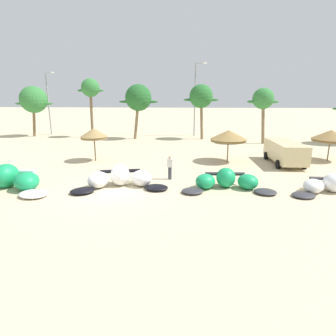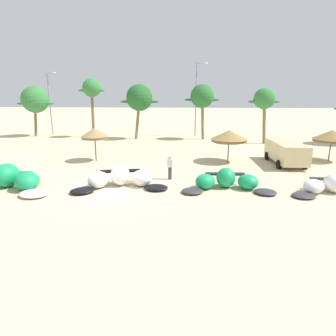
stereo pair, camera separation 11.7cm
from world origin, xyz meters
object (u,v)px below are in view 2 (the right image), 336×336
(palm_leftmost, at_px, (35,100))
(palm_center_left, at_px, (202,97))
(beach_umbrella_middle, at_px, (229,136))
(palm_left_of_gap, at_px, (139,98))
(beach_umbrella_near_palms, at_px, (332,136))
(palm_left, at_px, (92,89))
(kite_center, at_px, (226,181))
(parked_van, at_px, (285,151))
(kite_left, at_px, (3,180))
(person_near_kites, at_px, (170,168))
(kite_right_of_center, at_px, (336,187))
(palm_center_right, at_px, (264,100))
(beach_umbrella_near_van, at_px, (95,133))
(lamppost_west, at_px, (50,100))
(kite_left_of_center, at_px, (120,179))
(lamppost_west_center, at_px, (197,96))

(palm_leftmost, distance_m, palm_center_left, 22.92)
(beach_umbrella_middle, bearing_deg, palm_left_of_gap, 127.85)
(beach_umbrella_near_palms, distance_m, palm_left_of_gap, 22.28)
(palm_left, bearing_deg, palm_left_of_gap, -10.61)
(kite_center, relative_size, palm_center_left, 0.83)
(beach_umbrella_middle, distance_m, palm_leftmost, 28.66)
(parked_van, relative_size, palm_left, 0.69)
(kite_left, relative_size, palm_center_left, 1.03)
(parked_van, relative_size, person_near_kites, 3.31)
(palm_leftmost, relative_size, palm_left_of_gap, 0.98)
(kite_right_of_center, relative_size, palm_left, 0.73)
(palm_leftmost, distance_m, palm_center_right, 30.21)
(palm_leftmost, bearing_deg, beach_umbrella_near_van, -48.00)
(palm_leftmost, xyz_separation_m, lamppost_west, (1.16, 2.02, -0.09))
(palm_left_of_gap, bearing_deg, kite_left, -102.61)
(kite_left_of_center, distance_m, kite_right_of_center, 12.76)
(palm_left, distance_m, lamppost_west, 7.54)
(palm_leftmost, bearing_deg, palm_left_of_gap, -5.74)
(beach_umbrella_near_van, distance_m, palm_left_of_gap, 13.64)
(kite_left, bearing_deg, beach_umbrella_middle, 30.04)
(kite_left, distance_m, beach_umbrella_middle, 16.96)
(kite_left_of_center, height_order, kite_center, kite_left_of_center)
(beach_umbrella_near_palms, bearing_deg, palm_center_left, 131.46)
(parked_van, bearing_deg, kite_center, -128.67)
(kite_right_of_center, relative_size, lamppost_west_center, 0.57)
(person_near_kites, height_order, lamppost_west, lamppost_west)
(beach_umbrella_near_palms, height_order, palm_leftmost, palm_leftmost)
(palm_left, height_order, lamppost_west, lamppost_west)
(beach_umbrella_near_palms, distance_m, lamppost_west, 35.92)
(lamppost_west, bearing_deg, palm_center_left, -7.94)
(beach_umbrella_middle, relative_size, lamppost_west, 0.35)
(beach_umbrella_near_palms, relative_size, parked_van, 0.58)
(beach_umbrella_middle, bearing_deg, kite_center, -97.98)
(kite_left, bearing_deg, palm_center_right, 43.16)
(kite_left_of_center, distance_m, palm_left_of_gap, 20.89)
(palm_center_right, distance_m, lamppost_west_center, 9.90)
(beach_umbrella_middle, bearing_deg, palm_leftmost, 150.13)
(beach_umbrella_middle, height_order, palm_leftmost, palm_leftmost)
(kite_left, relative_size, beach_umbrella_near_van, 2.53)
(parked_van, distance_m, palm_left_of_gap, 19.95)
(kite_right_of_center, height_order, beach_umbrella_near_palms, beach_umbrella_near_palms)
(palm_leftmost, bearing_deg, lamppost_west_center, 5.61)
(lamppost_west, height_order, lamppost_west_center, lamppost_west_center)
(kite_left, xyz_separation_m, palm_leftmost, (-10.13, 22.66, 4.47))
(palm_left, distance_m, lamppost_west_center, 14.32)
(beach_umbrella_near_van, relative_size, palm_center_right, 0.44)
(kite_right_of_center, bearing_deg, beach_umbrella_near_palms, 67.39)
(beach_umbrella_near_van, height_order, palm_leftmost, palm_leftmost)
(person_near_kites, distance_m, lamppost_west_center, 22.65)
(person_near_kites, bearing_deg, beach_umbrella_middle, 50.82)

